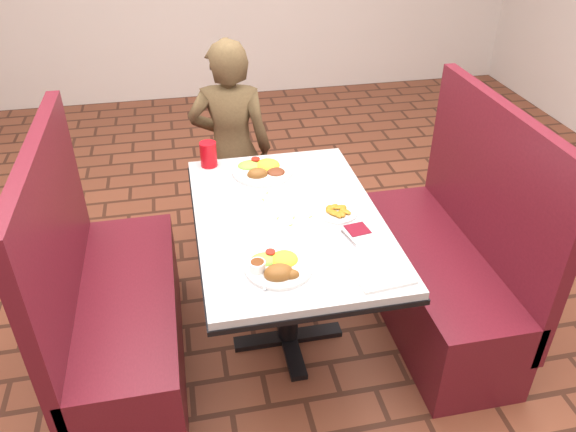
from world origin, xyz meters
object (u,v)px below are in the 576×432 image
(diner_person, at_px, (232,150))
(near_dinner_plate, at_px, (277,264))
(red_tumbler, at_px, (208,154))
(booth_bench_right, at_px, (443,269))
(plantain_plate, at_px, (337,212))
(dining_table, at_px, (288,234))
(far_dinner_plate, at_px, (262,167))
(booth_bench_left, at_px, (116,313))

(diner_person, distance_m, near_dinner_plate, 1.28)
(near_dinner_plate, bearing_deg, red_tumbler, 101.36)
(booth_bench_right, relative_size, plantain_plate, 6.98)
(booth_bench_right, bearing_deg, diner_person, 135.95)
(dining_table, distance_m, booth_bench_right, 0.86)
(dining_table, bearing_deg, diner_person, 99.04)
(dining_table, height_order, booth_bench_right, booth_bench_right)
(booth_bench_right, bearing_deg, red_tumbler, 153.64)
(diner_person, xyz_separation_m, far_dinner_plate, (0.10, -0.50, 0.13))
(diner_person, bearing_deg, booth_bench_right, 146.89)
(booth_bench_right, relative_size, near_dinner_plate, 4.58)
(booth_bench_right, height_order, diner_person, diner_person)
(diner_person, distance_m, red_tumbler, 0.43)
(far_dinner_plate, bearing_deg, diner_person, 101.51)
(booth_bench_left, distance_m, plantain_plate, 1.10)
(plantain_plate, bearing_deg, near_dinner_plate, -134.85)
(booth_bench_left, bearing_deg, red_tumbler, 47.21)
(booth_bench_left, bearing_deg, near_dinner_plate, -27.76)
(diner_person, height_order, far_dinner_plate, diner_person)
(diner_person, xyz_separation_m, plantain_plate, (0.36, -0.94, 0.12))
(booth_bench_left, xyz_separation_m, diner_person, (0.65, 0.91, 0.31))
(far_dinner_plate, relative_size, plantain_plate, 1.74)
(far_dinner_plate, distance_m, red_tumbler, 0.28)
(plantain_plate, bearing_deg, diner_person, 110.95)
(red_tumbler, bearing_deg, near_dinner_plate, -78.64)
(booth_bench_right, relative_size, diner_person, 0.93)
(booth_bench_right, relative_size, red_tumbler, 9.50)
(booth_bench_right, bearing_deg, booth_bench_left, 180.00)
(booth_bench_right, bearing_deg, plantain_plate, -177.25)
(near_dinner_plate, distance_m, far_dinner_plate, 0.78)
(diner_person, distance_m, far_dinner_plate, 0.52)
(dining_table, relative_size, diner_person, 0.94)
(plantain_plate, distance_m, red_tumbler, 0.77)
(near_dinner_plate, relative_size, plantain_plate, 1.53)
(booth_bench_right, xyz_separation_m, far_dinner_plate, (-0.84, 0.42, 0.45))
(dining_table, bearing_deg, red_tumbler, 118.65)
(far_dinner_plate, height_order, red_tumbler, red_tumbler)
(booth_bench_right, height_order, near_dinner_plate, booth_bench_right)
(far_dinner_plate, bearing_deg, booth_bench_left, -151.03)
(plantain_plate, bearing_deg, booth_bench_right, 2.75)
(diner_person, relative_size, far_dinner_plate, 4.30)
(dining_table, xyz_separation_m, diner_person, (-0.15, 0.91, -0.01))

